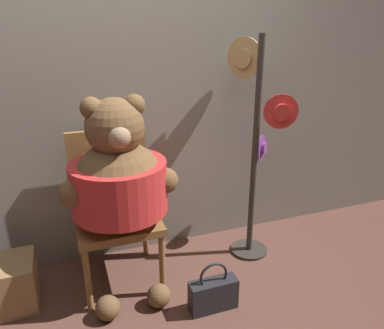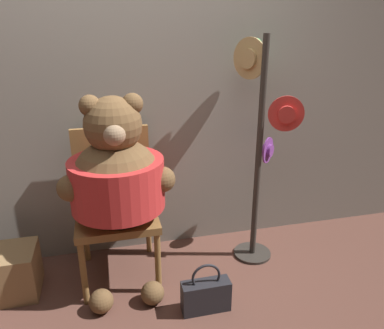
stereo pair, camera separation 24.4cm
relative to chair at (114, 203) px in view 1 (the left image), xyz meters
The scene contains 7 objects.
ground_plane 0.69m from the chair, 77.41° to the right, with size 14.00×14.00×0.00m, color brown.
wall_back 0.80m from the chair, 73.25° to the left, with size 8.00×0.10×2.55m.
chair is the anchor object (origin of this frame).
teddy_bear 0.29m from the chair, 83.99° to the right, with size 0.70×0.62×1.29m.
hat_display_rack 1.10m from the chair, ahead, with size 0.41×0.43×1.60m.
handbag_on_ground 0.86m from the chair, 49.45° to the right, with size 0.30×0.11×0.33m.
wooden_crate 0.80m from the chair, behind, with size 0.31×0.31×0.31m.
Camera 1 is at (-0.36, -1.86, 1.66)m, focal length 35.00 mm.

